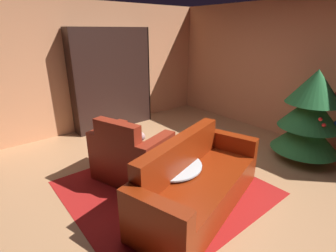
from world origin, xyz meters
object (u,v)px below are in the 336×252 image
Objects in this scene: bottle_on_table at (171,149)px; decorated_tree at (310,115)px; coffee_table at (171,167)px; armchair_red at (131,158)px; book_stack_on_table at (168,160)px; couch_red at (197,184)px; bookshelf_unit at (117,81)px.

bottle_on_table is 2.33m from decorated_tree.
coffee_table is 0.25m from bottle_on_table.
armchair_red is at bearing -144.50° from bottle_on_table.
book_stack_on_table is at bearing -159.59° from coffee_table.
couch_red reaches higher than book_stack_on_table.
bottle_on_table is (-0.16, 0.14, 0.14)m from coffee_table.
decorated_tree reaches higher than couch_red.
bookshelf_unit reaches higher than bottle_on_table.
book_stack_on_table is at bearing -16.40° from bookshelf_unit.
bookshelf_unit reaches higher than couch_red.
bookshelf_unit is 2.67× the size of coffee_table.
bookshelf_unit is 2.84m from book_stack_on_table.
bookshelf_unit is 2.39m from armchair_red.
armchair_red is 2.85m from decorated_tree.
armchair_red is 0.64m from book_stack_on_table.
bookshelf_unit is at bearing 164.16° from coffee_table.
armchair_red is 1.04m from couch_red.
bookshelf_unit reaches higher than armchair_red.
bookshelf_unit reaches higher than decorated_tree.
book_stack_on_table is 0.13× the size of decorated_tree.
couch_red is 0.58m from bottle_on_table.
decorated_tree reaches higher than armchair_red.
book_stack_on_table is 0.77× the size of bottle_on_table.
bottle_on_table is (0.47, 0.34, 0.21)m from armchair_red.
book_stack_on_table is (0.59, 0.19, 0.15)m from armchair_red.
bookshelf_unit is 2.68m from bottle_on_table.
armchair_red is 4.59× the size of bottle_on_table.
bottle_on_table is 0.17× the size of decorated_tree.
bookshelf_unit is at bearing -155.27° from decorated_tree.
book_stack_on_table is 0.20m from bottle_on_table.
armchair_red is 1.52× the size of coffee_table.
book_stack_on_table is 2.44m from decorated_tree.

